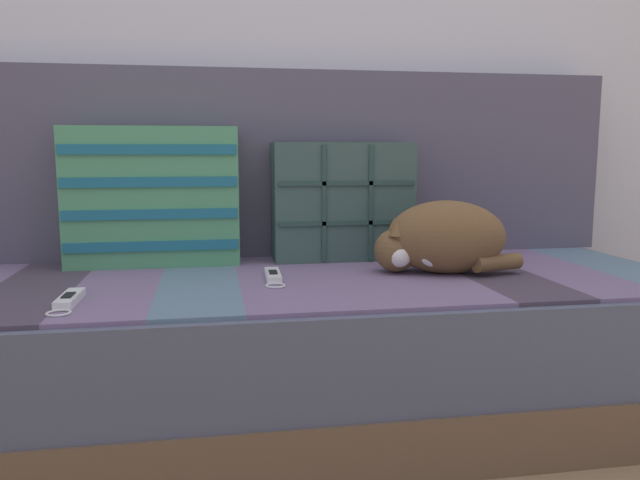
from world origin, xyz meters
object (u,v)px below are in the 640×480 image
(throw_pillow_quilted, at_px, (343,201))
(game_remote_near, at_px, (273,276))
(throw_pillow_striped, at_px, (153,197))
(sleeping_cat, at_px, (439,240))
(game_remote_far, at_px, (69,300))
(couch, at_px, (311,344))

(throw_pillow_quilted, xyz_separation_m, game_remote_near, (-0.23, -0.27, -0.16))
(throw_pillow_striped, relative_size, sleeping_cat, 1.25)
(sleeping_cat, bearing_deg, game_remote_far, -168.45)
(couch, bearing_deg, game_remote_far, -157.31)
(throw_pillow_quilted, height_order, throw_pillow_striped, throw_pillow_striped)
(game_remote_near, bearing_deg, sleeping_cat, 0.86)
(throw_pillow_striped, bearing_deg, game_remote_near, -40.78)
(throw_pillow_striped, relative_size, game_remote_near, 2.52)
(throw_pillow_striped, bearing_deg, throw_pillow_quilted, 0.05)
(throw_pillow_striped, height_order, game_remote_far, throw_pillow_striped)
(game_remote_far, bearing_deg, couch, 22.69)
(couch, distance_m, sleeping_cat, 0.44)
(throw_pillow_striped, bearing_deg, sleeping_cat, -19.17)
(game_remote_near, bearing_deg, throw_pillow_striped, 139.22)
(throw_pillow_striped, distance_m, game_remote_near, 0.45)
(throw_pillow_quilted, bearing_deg, throw_pillow_striped, -179.95)
(throw_pillow_striped, xyz_separation_m, game_remote_far, (-0.14, -0.44, -0.18))
(sleeping_cat, distance_m, game_remote_near, 0.45)
(throw_pillow_striped, height_order, sleeping_cat, throw_pillow_striped)
(throw_pillow_quilted, distance_m, game_remote_far, 0.83)
(throw_pillow_quilted, relative_size, throw_pillow_striped, 0.87)
(throw_pillow_quilted, distance_m, game_remote_near, 0.39)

